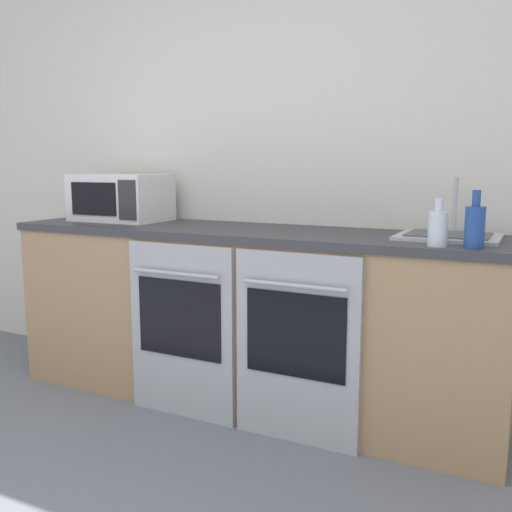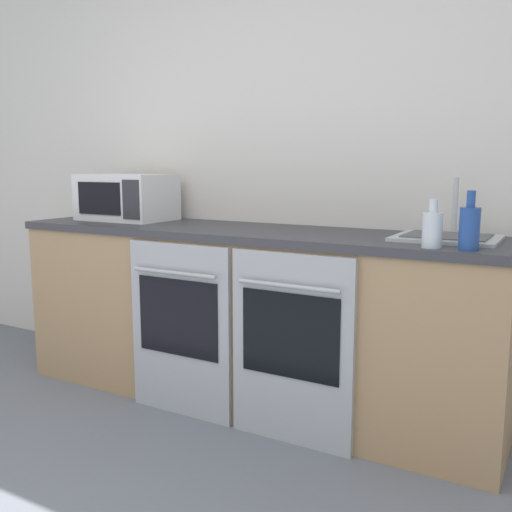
% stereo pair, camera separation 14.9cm
% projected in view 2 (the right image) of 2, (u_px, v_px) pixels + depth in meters
% --- Properties ---
extents(wall_back, '(10.00, 0.06, 2.60)m').
position_uv_depth(wall_back, '(277.00, 151.00, 3.09)').
color(wall_back, silver).
rests_on(wall_back, ground_plane).
extents(counter_back, '(2.57, 0.62, 0.91)m').
position_uv_depth(counter_back, '(247.00, 316.00, 2.94)').
color(counter_back, tan).
rests_on(counter_back, ground_plane).
extents(oven_left, '(0.58, 0.06, 0.86)m').
position_uv_depth(oven_left, '(180.00, 329.00, 2.77)').
color(oven_left, '#A8AAAF').
rests_on(oven_left, ground_plane).
extents(oven_right, '(0.58, 0.06, 0.86)m').
position_uv_depth(oven_right, '(291.00, 348.00, 2.48)').
color(oven_right, '#A8AAAF').
rests_on(oven_right, ground_plane).
extents(microwave, '(0.52, 0.35, 0.26)m').
position_uv_depth(microwave, '(127.00, 197.00, 3.31)').
color(microwave, silver).
rests_on(microwave, counter_back).
extents(bottle_clear, '(0.08, 0.08, 0.19)m').
position_uv_depth(bottle_clear, '(432.00, 229.00, 2.19)').
color(bottle_clear, silver).
rests_on(bottle_clear, counter_back).
extents(bottle_blue, '(0.08, 0.08, 0.22)m').
position_uv_depth(bottle_blue, '(469.00, 227.00, 2.13)').
color(bottle_blue, '#234793').
rests_on(bottle_blue, counter_back).
extents(sink, '(0.43, 0.37, 0.26)m').
position_uv_depth(sink, '(447.00, 236.00, 2.44)').
color(sink, '#B7BABF').
rests_on(sink, counter_back).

